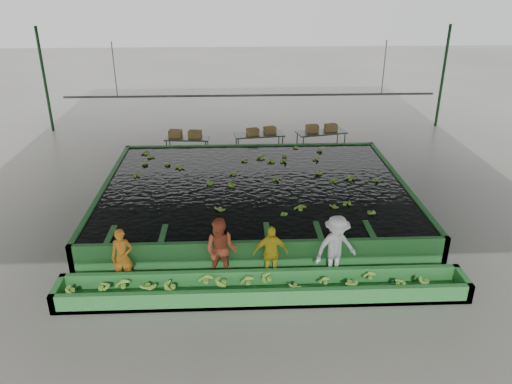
{
  "coord_description": "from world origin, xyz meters",
  "views": [
    {
      "loc": [
        -0.62,
        -13.71,
        7.35
      ],
      "look_at": [
        0.0,
        0.5,
        1.0
      ],
      "focal_mm": 35.0,
      "sensor_mm": 36.0,
      "label": 1
    }
  ],
  "objects_px": {
    "flotation_tank": "(255,195)",
    "packing_table_left": "(188,147)",
    "worker_a": "(122,257)",
    "worker_c": "(271,253)",
    "packing_table_right": "(321,142)",
    "worker_b": "(221,251)",
    "box_stack_mid": "(261,134)",
    "sorting_trough": "(263,289)",
    "packing_table_mid": "(259,145)",
    "worker_d": "(336,248)",
    "box_stack_right": "(321,131)",
    "box_stack_left": "(185,137)"
  },
  "relations": [
    {
      "from": "packing_table_mid",
      "to": "worker_a",
      "type": "bearing_deg",
      "value": -112.44
    },
    {
      "from": "flotation_tank",
      "to": "box_stack_right",
      "type": "bearing_deg",
      "value": 60.1
    },
    {
      "from": "worker_b",
      "to": "packing_table_right",
      "type": "height_order",
      "value": "worker_b"
    },
    {
      "from": "sorting_trough",
      "to": "worker_a",
      "type": "xyz_separation_m",
      "value": [
        -3.51,
        0.8,
        0.5
      ]
    },
    {
      "from": "worker_d",
      "to": "box_stack_mid",
      "type": "xyz_separation_m",
      "value": [
        -1.4,
        9.46,
        0.07
      ]
    },
    {
      "from": "worker_a",
      "to": "worker_d",
      "type": "relative_size",
      "value": 0.85
    },
    {
      "from": "worker_d",
      "to": "box_stack_right",
      "type": "relative_size",
      "value": 1.31
    },
    {
      "from": "packing_table_left",
      "to": "box_stack_left",
      "type": "distance_m",
      "value": 0.43
    },
    {
      "from": "worker_d",
      "to": "packing_table_right",
      "type": "bearing_deg",
      "value": 64.53
    },
    {
      "from": "worker_c",
      "to": "box_stack_left",
      "type": "bearing_deg",
      "value": 104.87
    },
    {
      "from": "box_stack_mid",
      "to": "worker_a",
      "type": "bearing_deg",
      "value": -112.94
    },
    {
      "from": "worker_a",
      "to": "packing_table_right",
      "type": "distance_m",
      "value": 11.7
    },
    {
      "from": "packing_table_right",
      "to": "box_stack_left",
      "type": "distance_m",
      "value": 5.85
    },
    {
      "from": "flotation_tank",
      "to": "worker_b",
      "type": "height_order",
      "value": "worker_b"
    },
    {
      "from": "flotation_tank",
      "to": "box_stack_mid",
      "type": "relative_size",
      "value": 7.94
    },
    {
      "from": "worker_b",
      "to": "box_stack_right",
      "type": "relative_size",
      "value": 1.29
    },
    {
      "from": "worker_c",
      "to": "flotation_tank",
      "type": "bearing_deg",
      "value": 90.57
    },
    {
      "from": "worker_c",
      "to": "box_stack_mid",
      "type": "xyz_separation_m",
      "value": [
        0.27,
        9.46,
        0.2
      ]
    },
    {
      "from": "flotation_tank",
      "to": "box_stack_mid",
      "type": "xyz_separation_m",
      "value": [
        0.5,
        5.16,
        0.51
      ]
    },
    {
      "from": "packing_table_mid",
      "to": "packing_table_left",
      "type": "bearing_deg",
      "value": -179.3
    },
    {
      "from": "flotation_tank",
      "to": "sorting_trough",
      "type": "height_order",
      "value": "flotation_tank"
    },
    {
      "from": "worker_b",
      "to": "worker_d",
      "type": "bearing_deg",
      "value": 14.13
    },
    {
      "from": "packing_table_left",
      "to": "packing_table_mid",
      "type": "xyz_separation_m",
      "value": [
        3.07,
        0.04,
        0.06
      ]
    },
    {
      "from": "packing_table_mid",
      "to": "worker_d",
      "type": "bearing_deg",
      "value": -81.05
    },
    {
      "from": "box_stack_mid",
      "to": "box_stack_right",
      "type": "distance_m",
      "value": 2.63
    },
    {
      "from": "flotation_tank",
      "to": "packing_table_left",
      "type": "bearing_deg",
      "value": 117.39
    },
    {
      "from": "worker_c",
      "to": "packing_table_mid",
      "type": "bearing_deg",
      "value": 86.48
    },
    {
      "from": "flotation_tank",
      "to": "sorting_trough",
      "type": "distance_m",
      "value": 5.1
    },
    {
      "from": "flotation_tank",
      "to": "worker_b",
      "type": "relative_size",
      "value": 5.73
    },
    {
      "from": "worker_b",
      "to": "packing_table_right",
      "type": "bearing_deg",
      "value": 81.0
    },
    {
      "from": "sorting_trough",
      "to": "worker_a",
      "type": "distance_m",
      "value": 3.63
    },
    {
      "from": "worker_d",
      "to": "packing_table_left",
      "type": "height_order",
      "value": "worker_d"
    },
    {
      "from": "worker_a",
      "to": "packing_table_left",
      "type": "relative_size",
      "value": 0.82
    },
    {
      "from": "worker_a",
      "to": "worker_d",
      "type": "bearing_deg",
      "value": -4.0
    },
    {
      "from": "worker_b",
      "to": "worker_d",
      "type": "distance_m",
      "value": 2.92
    },
    {
      "from": "box_stack_right",
      "to": "worker_a",
      "type": "bearing_deg",
      "value": -124.28
    },
    {
      "from": "worker_a",
      "to": "box_stack_left",
      "type": "relative_size",
      "value": 1.09
    },
    {
      "from": "worker_a",
      "to": "worker_c",
      "type": "relative_size",
      "value": 0.99
    },
    {
      "from": "flotation_tank",
      "to": "box_stack_right",
      "type": "xyz_separation_m",
      "value": [
        3.11,
        5.42,
        0.52
      ]
    },
    {
      "from": "flotation_tank",
      "to": "packing_table_right",
      "type": "xyz_separation_m",
      "value": [
        3.1,
        5.36,
        0.03
      ]
    },
    {
      "from": "worker_a",
      "to": "box_stack_left",
      "type": "bearing_deg",
      "value": 81.37
    },
    {
      "from": "worker_c",
      "to": "packing_table_mid",
      "type": "distance_m",
      "value": 9.48
    },
    {
      "from": "packing_table_mid",
      "to": "box_stack_right",
      "type": "xyz_separation_m",
      "value": [
        2.71,
        0.24,
        0.49
      ]
    },
    {
      "from": "sorting_trough",
      "to": "box_stack_right",
      "type": "bearing_deg",
      "value": 73.5
    },
    {
      "from": "worker_b",
      "to": "worker_d",
      "type": "height_order",
      "value": "worker_d"
    },
    {
      "from": "worker_b",
      "to": "packing_table_mid",
      "type": "xyz_separation_m",
      "value": [
        1.43,
        9.48,
        -0.39
      ]
    },
    {
      "from": "flotation_tank",
      "to": "worker_a",
      "type": "xyz_separation_m",
      "value": [
        -3.51,
        -4.3,
        0.3
      ]
    },
    {
      "from": "packing_table_mid",
      "to": "box_stack_right",
      "type": "distance_m",
      "value": 2.76
    },
    {
      "from": "flotation_tank",
      "to": "worker_d",
      "type": "distance_m",
      "value": 4.72
    },
    {
      "from": "box_stack_right",
      "to": "worker_c",
      "type": "bearing_deg",
      "value": -106.55
    }
  ]
}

